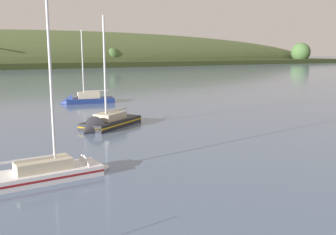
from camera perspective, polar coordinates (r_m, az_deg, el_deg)
name	(u,v)px	position (r m, az deg, el deg)	size (l,w,h in m)	color
far_shoreline_hill	(68,66)	(251.36, -14.90, 7.61)	(559.18, 117.18, 44.15)	#35401E
sailboat_near_mooring	(57,174)	(27.47, -16.44, -8.16)	(9.31, 3.45, 15.29)	white
sailboat_midwater_white	(84,101)	(65.86, -12.67, 2.45)	(9.32, 4.14, 13.50)	navy
sailboat_far_left	(106,125)	(43.76, -9.44, -1.19)	(9.18, 7.84, 14.02)	#232328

